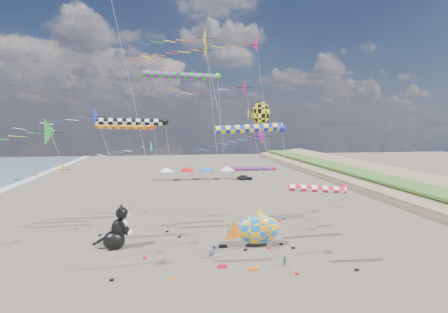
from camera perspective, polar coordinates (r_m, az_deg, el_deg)
name	(u,v)px	position (r m, az deg, el deg)	size (l,w,h in m)	color
ground	(238,302)	(29.55, 2.25, -22.69)	(260.00, 260.00, 0.00)	#4F463A
delta_kite_0	(83,119)	(36.73, -22.10, 5.63)	(11.74, 1.99, 15.66)	#1B31C2
delta_kite_1	(198,41)	(41.34, -4.23, 18.35)	(10.47, 2.28, 24.65)	yellow
delta_kite_2	(242,89)	(47.89, 2.92, 10.94)	(13.19, 2.67, 20.13)	red
delta_kite_3	(253,46)	(49.22, 4.70, 17.50)	(13.96, 2.66, 25.86)	#E30F6F
delta_kite_5	(44,134)	(32.59, -27.27, 3.26)	(12.31, 2.50, 14.54)	green
delta_kite_6	(58,173)	(46.39, -25.46, -2.48)	(9.28, 1.85, 9.23)	orange
delta_kite_7	(149,148)	(52.05, -12.11, 1.35)	(10.49, 2.00, 11.68)	#1BC8D8
delta_kite_8	(265,139)	(30.82, 6.70, 2.82)	(8.13, 2.00, 13.84)	purple
delta_kite_9	(195,52)	(37.22, -4.71, 16.58)	(11.62, 2.03, 22.51)	orange
windsock_0	(257,169)	(49.50, 5.37, -2.02)	(7.45, 0.67, 7.93)	red
windsock_1	(135,122)	(42.18, -14.30, 5.43)	(9.42, 0.82, 14.52)	black
windsock_2	(320,189)	(33.05, 15.41, -5.20)	(7.16, 0.67, 8.34)	red
windsock_3	(253,129)	(37.21, 4.75, 4.52)	(9.00, 0.90, 13.85)	#1323BE
windsock_4	(184,76)	(43.39, -6.51, 12.88)	(10.69, 0.89, 20.09)	#1B9627
windsock_5	(128,127)	(44.65, -15.36, 4.69)	(8.49, 0.73, 13.95)	#F34614
angelfish_kite	(259,115)	(40.85, 5.81, 6.82)	(3.74, 3.02, 16.39)	yellow
cat_inflatable	(116,226)	(41.40, -17.19, -10.86)	(3.69, 1.85, 4.99)	black
fish_inflatable	(257,229)	(40.48, 5.47, -11.72)	(6.79, 3.08, 4.58)	#136FBE
person_adult	(211,252)	(37.20, -2.09, -15.27)	(0.57, 0.38, 1.57)	slate
child_green	(285,261)	(36.01, 9.91, -16.52)	(0.50, 0.39, 1.04)	#186F23
child_blue	(214,249)	(38.77, -1.71, -14.89)	(0.55, 0.23, 0.94)	#20219C
kite_bag_0	(267,238)	(43.44, 7.03, -13.11)	(0.90, 0.44, 0.30)	#1242B6
kite_bag_1	(253,269)	(34.93, 4.83, -17.83)	(0.90, 0.44, 0.30)	orange
kite_bag_2	(222,266)	(35.37, -0.32, -17.50)	(0.90, 0.44, 0.30)	red
kite_bag_3	(223,246)	(40.51, -0.20, -14.46)	(0.90, 0.44, 0.30)	black
tent_row	(197,167)	(86.50, -4.40, -1.76)	(19.20, 4.20, 3.80)	silver
parked_car	(245,177)	(86.54, 3.40, -3.42)	(1.54, 3.83, 1.31)	#26262D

